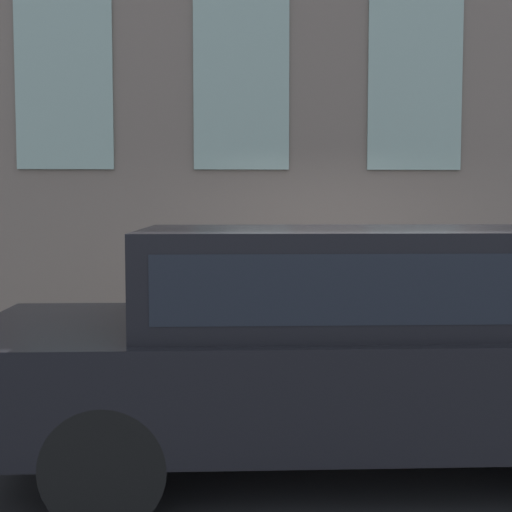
{
  "coord_description": "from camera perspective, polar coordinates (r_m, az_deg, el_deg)",
  "views": [
    {
      "loc": [
        -6.17,
        1.23,
        1.85
      ],
      "look_at": [
        0.82,
        0.94,
        1.33
      ],
      "focal_mm": 50.0,
      "sensor_mm": 36.0,
      "label": 1
    }
  ],
  "objects": [
    {
      "name": "ground_plane",
      "position": [
        6.56,
        8.73,
        -12.16
      ],
      "size": [
        80.0,
        80.0,
        0.0
      ],
      "primitive_type": "plane",
      "color": "#2D2D30"
    },
    {
      "name": "sidewalk",
      "position": [
        7.71,
        6.95,
        -9.08
      ],
      "size": [
        2.47,
        60.0,
        0.14
      ],
      "color": "gray",
      "rests_on": "ground_plane"
    },
    {
      "name": "fire_hydrant",
      "position": [
        6.86,
        3.4,
        -6.31
      ],
      "size": [
        0.34,
        0.45,
        0.87
      ],
      "color": "red",
      "rests_on": "sidewalk"
    },
    {
      "name": "person",
      "position": [
        7.34,
        -3.17,
        -4.09
      ],
      "size": [
        0.26,
        0.17,
        1.06
      ],
      "rotation": [
        0.0,
        0.0,
        2.4
      ],
      "color": "#232328",
      "rests_on": "sidewalk"
    },
    {
      "name": "parked_truck_charcoal_near",
      "position": [
        4.99,
        8.95,
        -5.93
      ],
      "size": [
        1.9,
        5.2,
        1.68
      ],
      "color": "black",
      "rests_on": "ground_plane"
    }
  ]
}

